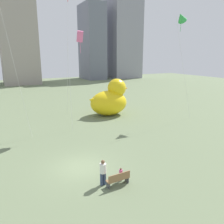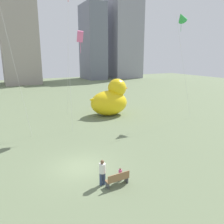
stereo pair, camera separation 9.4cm
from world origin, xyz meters
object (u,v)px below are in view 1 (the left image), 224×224
at_px(kite_pink, 80,37).
at_px(person_child, 121,174).
at_px(kite_green, 181,17).
at_px(park_bench, 118,179).
at_px(person_adult, 103,171).
at_px(giant_inflatable_duck, 110,100).

bearing_deg(kite_pink, person_child, -98.37).
relative_size(person_child, kite_green, 0.07).
height_order(park_bench, kite_pink, kite_pink).
height_order(person_adult, person_child, person_adult).
bearing_deg(kite_green, person_child, -142.61).
xyz_separation_m(person_child, giant_inflatable_duck, (7.11, 15.75, 1.60)).
bearing_deg(park_bench, person_child, 45.54).
distance_m(park_bench, person_adult, 1.09).
relative_size(person_adult, kite_pink, 0.16).
height_order(park_bench, person_adult, person_adult).
bearing_deg(kite_pink, park_bench, -99.88).
distance_m(person_adult, person_child, 1.30).
height_order(giant_inflatable_duck, kite_pink, kite_pink).
distance_m(kite_green, kite_pink, 13.44).
height_order(person_child, kite_pink, kite_pink).
xyz_separation_m(park_bench, person_adult, (-0.82, 0.53, 0.47)).
bearing_deg(person_child, giant_inflatable_duck, 65.70).
distance_m(park_bench, kite_green, 22.88).
xyz_separation_m(kite_green, kite_pink, (-13.13, 0.86, -2.72)).
bearing_deg(giant_inflatable_duck, person_adult, -118.08).
distance_m(person_child, giant_inflatable_duck, 17.35).
relative_size(person_child, kite_pink, 0.09).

